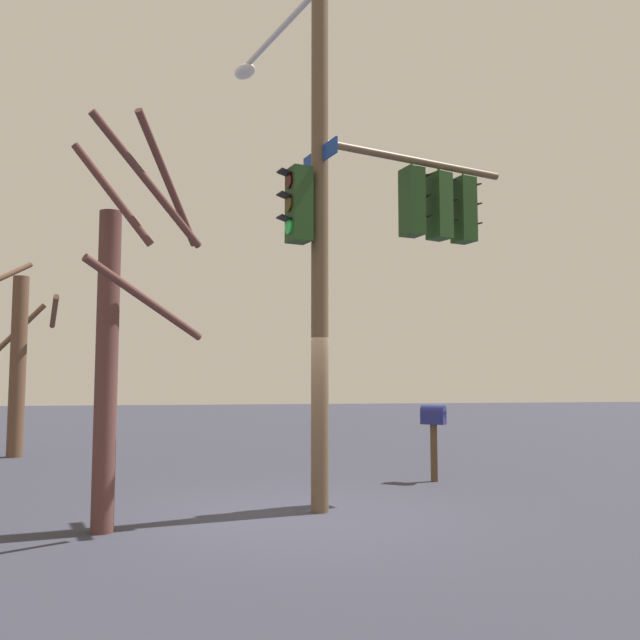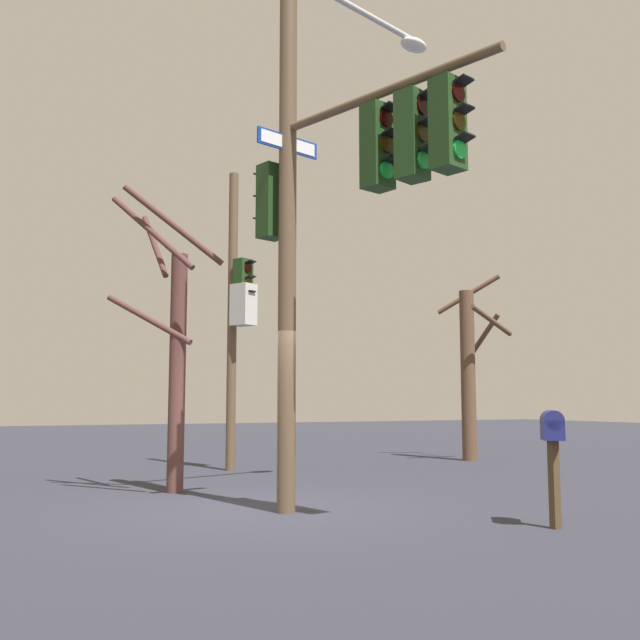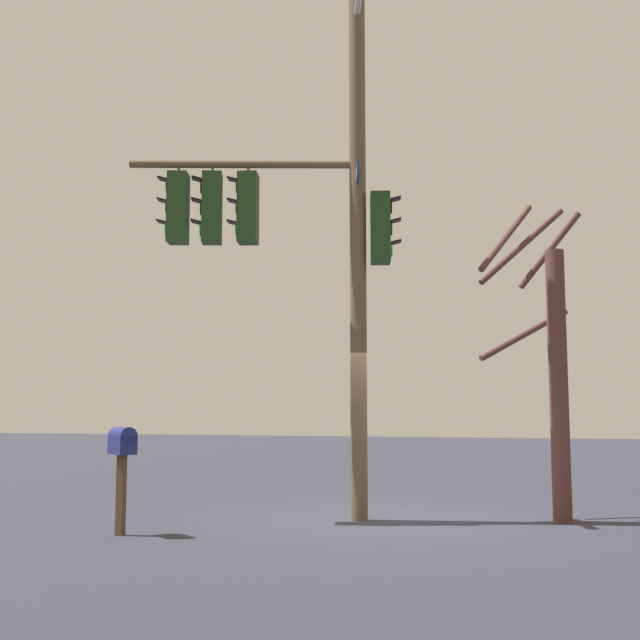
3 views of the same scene
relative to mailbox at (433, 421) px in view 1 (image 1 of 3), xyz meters
name	(u,v)px [view 1 (image 1 of 3)]	position (x,y,z in m)	size (l,w,h in m)	color
ground_plane	(296,516)	(2.94, 2.65, -1.11)	(80.00, 80.00, 0.00)	#2D2D39
main_signal_pole_assembly	(358,204)	(1.89, 2.02, 3.52)	(4.63, 3.71, 8.13)	brown
mailbox	(433,421)	(0.00, 0.00, 0.00)	(0.50, 0.45, 1.41)	#4C3823
bare_tree_behind_pole	(19,358)	(8.78, -5.44, 1.31)	(2.28, 1.85, 4.99)	brown
bare_tree_corner	(114,341)	(5.35, 3.31, 1.27)	(1.61, 1.67, 5.05)	brown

